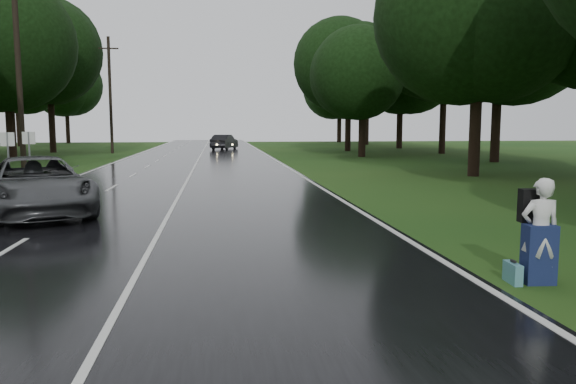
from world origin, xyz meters
TOP-DOWN VIEW (x-y plane):
  - ground at (0.00, 0.00)m, footprint 160.00×160.00m
  - road at (0.00, 20.00)m, footprint 12.00×140.00m
  - lane_center at (0.00, 20.00)m, footprint 0.12×140.00m
  - grey_car at (-3.92, 7.07)m, footprint 4.96×6.77m
  - far_car at (2.23, 50.72)m, footprint 3.17×5.17m
  - hitchhiker at (6.84, -1.58)m, footprint 0.69×0.63m
  - suitcase at (6.43, -1.53)m, footprint 0.18×0.51m
  - utility_pole_mid at (-8.50, 20.03)m, footprint 1.80×0.28m
  - utility_pole_far at (-8.50, 44.66)m, footprint 1.80×0.28m
  - road_sign_a at (-7.20, 14.27)m, footprint 0.57×0.10m
  - road_sign_b at (-7.20, 16.93)m, footprint 0.57×0.10m
  - tree_left_e at (-14.56, 35.92)m, footprint 9.55×9.55m
  - tree_left_f at (-14.54, 46.89)m, footprint 11.24×11.24m
  - tree_right_d at (14.87, 17.57)m, footprint 9.32×9.32m
  - tree_right_e at (13.64, 35.87)m, footprint 7.77×7.77m
  - tree_right_f at (14.88, 46.25)m, footprint 10.04×10.04m

SIDE VIEW (x-z plane):
  - ground at x=0.00m, z-range 0.00..0.00m
  - utility_pole_mid at x=-8.50m, z-range -5.26..5.26m
  - utility_pole_far at x=-8.50m, z-range -5.45..5.45m
  - road_sign_a at x=-7.20m, z-range -1.19..1.19m
  - road_sign_b at x=-7.20m, z-range -1.19..1.19m
  - tree_left_e at x=-14.56m, z-range -7.46..7.46m
  - tree_left_f at x=-14.54m, z-range -8.78..8.78m
  - tree_right_d at x=14.87m, z-range -7.28..7.28m
  - tree_right_e at x=13.64m, z-range -6.07..6.07m
  - tree_right_f at x=14.88m, z-range -7.84..7.84m
  - road at x=0.00m, z-range 0.00..0.04m
  - lane_center at x=0.00m, z-range 0.04..0.05m
  - suitcase at x=6.43m, z-range 0.00..0.35m
  - hitchhiker at x=6.84m, z-range -0.07..1.75m
  - far_car at x=2.23m, z-range 0.04..1.65m
  - grey_car at x=-3.92m, z-range 0.04..1.75m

